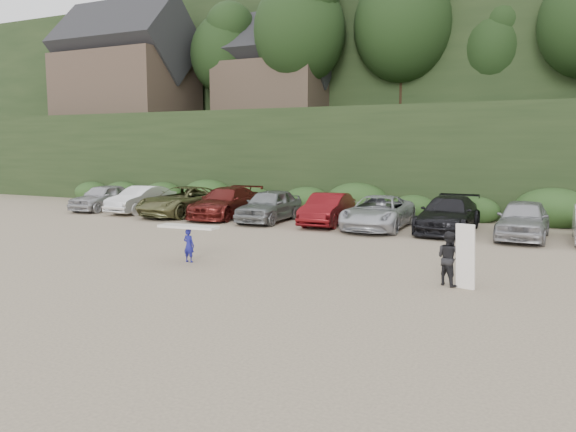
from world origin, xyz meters
The scene contains 5 objects.
ground centered at (0.00, 0.00, 0.00)m, with size 120.00×120.00×0.00m, color tan.
hillside_backdrop centered at (-0.26, 35.93, 11.22)m, with size 90.00×41.50×28.00m.
parked_cars centered at (0.93, 10.10, 0.78)m, with size 36.60×6.05×1.64m.
child_surfer centered at (-2.95, -0.02, 0.83)m, with size 2.06×0.71×1.22m.
adult_surfer centered at (5.30, 0.51, 0.76)m, with size 1.20×0.91×1.77m.
Camera 1 is at (7.84, -14.88, 3.79)m, focal length 35.00 mm.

